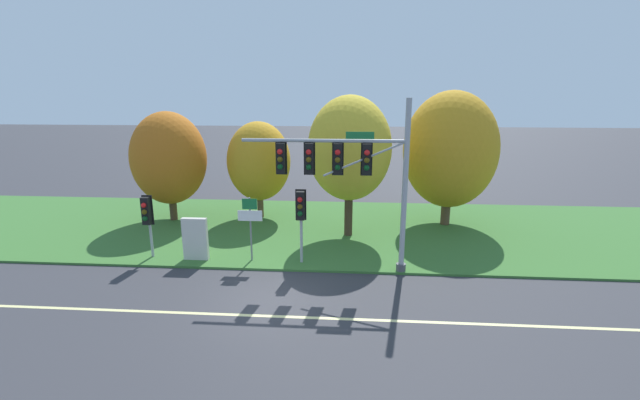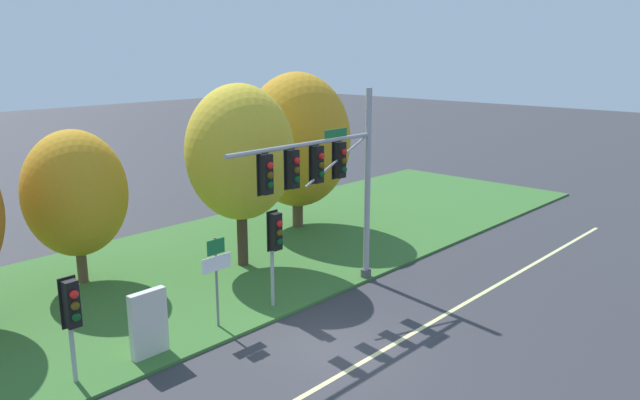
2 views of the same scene
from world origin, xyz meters
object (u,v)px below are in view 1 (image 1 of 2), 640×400
Objects in this scene: pedestrian_signal_near_kerb at (301,210)px; route_sign_post at (250,219)px; tree_mid_verge at (450,150)px; tree_nearest_road at (169,158)px; info_kiosk at (195,239)px; pedestrian_signal_further_along at (147,214)px; traffic_signal_mast at (350,169)px; tree_behind_signpost at (350,149)px; tree_left_of_mast at (259,161)px.

pedestrian_signal_near_kerb is 1.15× the size of route_sign_post.
tree_mid_verge is (7.42, 6.30, 1.78)m from pedestrian_signal_near_kerb.
tree_nearest_road is 7.32m from info_kiosk.
info_kiosk is at bearing -0.44° from pedestrian_signal_further_along.
tree_behind_signpost is at bearing 90.64° from traffic_signal_mast.
traffic_signal_mast is 8.61m from tree_mid_verge.
tree_nearest_road is 5.03m from tree_left_of_mast.
tree_left_of_mast reaches higher than info_kiosk.
traffic_signal_mast is 9.14m from pedestrian_signal_further_along.
route_sign_post is (4.57, 0.07, -0.15)m from pedestrian_signal_further_along.
pedestrian_signal_near_kerb is 9.89m from tree_mid_verge.
route_sign_post is at bearing 1.90° from info_kiosk.
pedestrian_signal_near_kerb is 1.15× the size of pedestrian_signal_further_along.
tree_behind_signpost is 5.89m from tree_mid_verge.
tree_left_of_mast is at bearing 115.08° from pedestrian_signal_near_kerb.
tree_behind_signpost is 8.50m from info_kiosk.
tree_nearest_road is 15.61m from tree_mid_verge.
route_sign_post is 0.40× the size of tree_behind_signpost.
info_kiosk is at bearing -153.11° from tree_mid_verge.
traffic_signal_mast reaches higher than pedestrian_signal_near_kerb.
tree_left_of_mast reaches higher than pedestrian_signal_further_along.
tree_mid_verge is at bearing 51.43° from traffic_signal_mast.
traffic_signal_mast reaches higher than info_kiosk.
tree_behind_signpost is (10.17, -2.02, 0.90)m from tree_nearest_road.
traffic_signal_mast reaches higher than pedestrian_signal_further_along.
tree_behind_signpost is at bearing -157.12° from tree_mid_verge.
tree_left_of_mast is 2.96× the size of info_kiosk.
pedestrian_signal_further_along reaches higher than info_kiosk.
traffic_signal_mast is at bearing -89.36° from tree_behind_signpost.
tree_behind_signpost reaches higher than tree_nearest_road.
route_sign_post reaches higher than info_kiosk.
route_sign_post is 6.23m from tree_behind_signpost.
tree_nearest_road is at bearing 168.79° from tree_behind_signpost.
tree_mid_verge is (14.22, 6.13, 2.14)m from pedestrian_signal_further_along.
tree_behind_signpost is (-0.05, 4.45, 0.24)m from traffic_signal_mast.
tree_mid_verge is at bearing 40.34° from pedestrian_signal_near_kerb.
route_sign_post is (-4.27, 0.67, -2.36)m from traffic_signal_mast.
tree_behind_signpost reaches higher than route_sign_post.
tree_mid_verge is at bearing 23.32° from pedestrian_signal_further_along.
traffic_signal_mast is 4.45m from tree_behind_signpost.
tree_left_of_mast is at bearing 151.06° from tree_behind_signpost.
pedestrian_signal_further_along is 0.40× the size of tree_behind_signpost.
tree_left_of_mast is 6.08m from tree_behind_signpost.
info_kiosk is (-6.75, 0.59, -3.31)m from traffic_signal_mast.
traffic_signal_mast is at bearing -12.00° from pedestrian_signal_near_kerb.
pedestrian_signal_further_along is 1.51× the size of info_kiosk.
tree_mid_verge reaches higher than pedestrian_signal_near_kerb.
tree_nearest_road is (-1.38, 5.86, 1.55)m from pedestrian_signal_further_along.
tree_left_of_mast is at bearing 9.99° from tree_nearest_road.
info_kiosk is (-4.70, 0.15, -1.45)m from pedestrian_signal_near_kerb.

